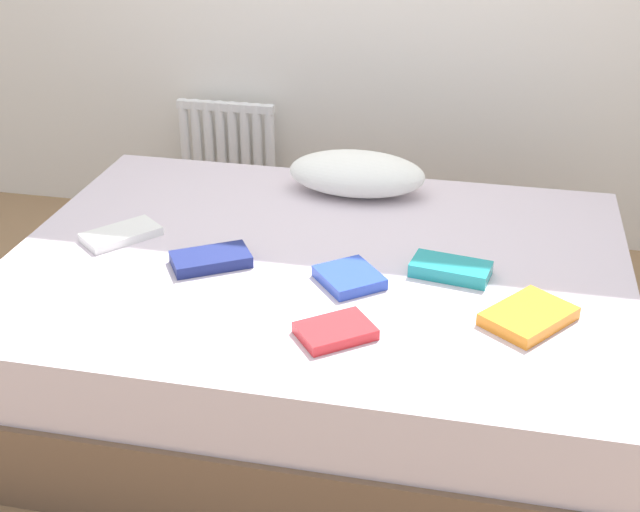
{
  "coord_description": "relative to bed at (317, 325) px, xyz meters",
  "views": [
    {
      "loc": [
        0.51,
        -2.32,
        1.75
      ],
      "look_at": [
        0.0,
        0.05,
        0.48
      ],
      "focal_mm": 47.4,
      "sensor_mm": 36.0,
      "label": 1
    }
  ],
  "objects": [
    {
      "name": "ground_plane",
      "position": [
        0.0,
        0.0,
        -0.25
      ],
      "size": [
        8.0,
        8.0,
        0.0
      ],
      "primitive_type": "plane",
      "color": "#93704C"
    },
    {
      "name": "textbook_teal",
      "position": [
        0.43,
        -0.03,
        0.27
      ],
      "size": [
        0.25,
        0.16,
        0.04
      ],
      "primitive_type": "cube",
      "rotation": [
        0.0,
        0.0,
        -0.16
      ],
      "color": "teal",
      "rests_on": "bed"
    },
    {
      "name": "textbook_white",
      "position": [
        -0.67,
        0.0,
        0.27
      ],
      "size": [
        0.26,
        0.27,
        0.03
      ],
      "primitive_type": "cube",
      "rotation": [
        0.0,
        0.0,
        0.88
      ],
      "color": "white",
      "rests_on": "bed"
    },
    {
      "name": "textbook_blue",
      "position": [
        0.13,
        -0.14,
        0.27
      ],
      "size": [
        0.24,
        0.24,
        0.03
      ],
      "primitive_type": "cube",
      "rotation": [
        0.0,
        0.0,
        -0.89
      ],
      "color": "#2847B7",
      "rests_on": "bed"
    },
    {
      "name": "textbook_orange",
      "position": [
        0.66,
        -0.25,
        0.27
      ],
      "size": [
        0.28,
        0.3,
        0.04
      ],
      "primitive_type": "cube",
      "rotation": [
        0.0,
        0.0,
        0.93
      ],
      "color": "orange",
      "rests_on": "bed"
    },
    {
      "name": "textbook_navy",
      "position": [
        -0.31,
        -0.12,
        0.27
      ],
      "size": [
        0.27,
        0.24,
        0.04
      ],
      "primitive_type": "cube",
      "rotation": [
        0.0,
        0.0,
        0.55
      ],
      "color": "navy",
      "rests_on": "bed"
    },
    {
      "name": "radiator",
      "position": [
        -0.69,
        1.2,
        0.1
      ],
      "size": [
        0.46,
        0.04,
        0.5
      ],
      "color": "white",
      "rests_on": "ground"
    },
    {
      "name": "bed",
      "position": [
        0.0,
        0.0,
        0.0
      ],
      "size": [
        2.0,
        1.5,
        0.5
      ],
      "color": "brown",
      "rests_on": "ground"
    },
    {
      "name": "textbook_red",
      "position": [
        0.15,
        -0.43,
        0.27
      ],
      "size": [
        0.24,
        0.23,
        0.03
      ],
      "primitive_type": "cube",
      "rotation": [
        0.0,
        0.0,
        0.66
      ],
      "color": "red",
      "rests_on": "bed"
    },
    {
      "name": "pillow",
      "position": [
        0.03,
        0.54,
        0.33
      ],
      "size": [
        0.51,
        0.28,
        0.16
      ],
      "primitive_type": "ellipsoid",
      "color": "white",
      "rests_on": "bed"
    }
  ]
}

